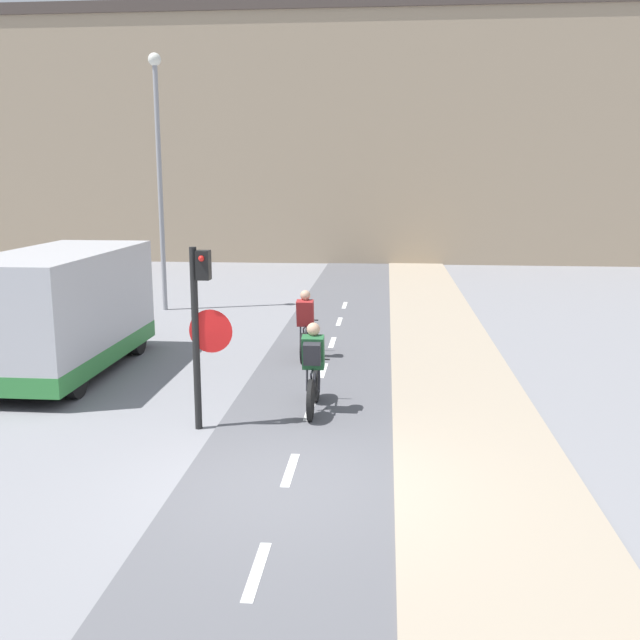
{
  "coord_description": "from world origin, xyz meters",
  "views": [
    {
      "loc": [
        1.22,
        -8.35,
        3.86
      ],
      "look_at": [
        0.0,
        4.82,
        1.2
      ],
      "focal_mm": 40.0,
      "sensor_mm": 36.0,
      "label": 1
    }
  ],
  "objects_px": {
    "cyclist_near": "(313,370)",
    "cyclist_far": "(305,328)",
    "street_lamp_far": "(159,158)",
    "van": "(62,314)",
    "traffic_light_pole": "(201,318)"
  },
  "relations": [
    {
      "from": "street_lamp_far",
      "to": "van",
      "type": "bearing_deg",
      "value": -89.08
    },
    {
      "from": "street_lamp_far",
      "to": "cyclist_near",
      "type": "distance_m",
      "value": 11.0
    },
    {
      "from": "cyclist_far",
      "to": "van",
      "type": "height_order",
      "value": "van"
    },
    {
      "from": "traffic_light_pole",
      "to": "cyclist_far",
      "type": "height_order",
      "value": "traffic_light_pole"
    },
    {
      "from": "van",
      "to": "traffic_light_pole",
      "type": "bearing_deg",
      "value": -39.3
    },
    {
      "from": "street_lamp_far",
      "to": "traffic_light_pole",
      "type": "bearing_deg",
      "value": -69.45
    },
    {
      "from": "cyclist_near",
      "to": "street_lamp_far",
      "type": "bearing_deg",
      "value": 120.85
    },
    {
      "from": "cyclist_near",
      "to": "traffic_light_pole",
      "type": "bearing_deg",
      "value": -148.73
    },
    {
      "from": "cyclist_far",
      "to": "street_lamp_far",
      "type": "bearing_deg",
      "value": 131.89
    },
    {
      "from": "street_lamp_far",
      "to": "van",
      "type": "height_order",
      "value": "street_lamp_far"
    },
    {
      "from": "cyclist_near",
      "to": "cyclist_far",
      "type": "distance_m",
      "value": 3.61
    },
    {
      "from": "cyclist_near",
      "to": "cyclist_far",
      "type": "height_order",
      "value": "cyclist_near"
    },
    {
      "from": "street_lamp_far",
      "to": "cyclist_near",
      "type": "xyz_separation_m",
      "value": [
        5.32,
        -8.9,
        -3.67
      ]
    },
    {
      "from": "traffic_light_pole",
      "to": "cyclist_near",
      "type": "relative_size",
      "value": 1.68
    },
    {
      "from": "street_lamp_far",
      "to": "cyclist_far",
      "type": "height_order",
      "value": "street_lamp_far"
    }
  ]
}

